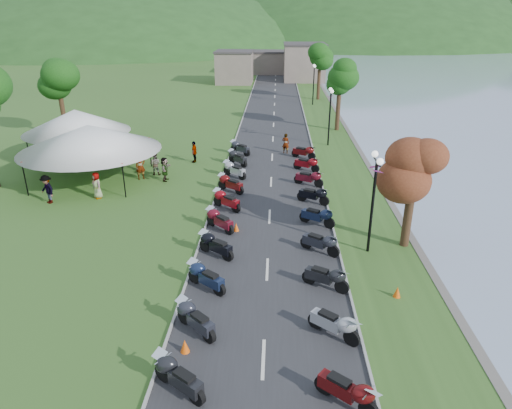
{
  "coord_description": "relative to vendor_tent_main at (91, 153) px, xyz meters",
  "views": [
    {
      "loc": [
        0.31,
        -2.45,
        11.03
      ],
      "look_at": [
        -0.74,
        20.73,
        1.3
      ],
      "focal_mm": 32.0,
      "sensor_mm": 36.0,
      "label": 1
    }
  ],
  "objects": [
    {
      "name": "road",
      "position": [
        12.65,
        12.09,
        -1.99
      ],
      "size": [
        7.0,
        120.0,
        0.02
      ],
      "primitive_type": "cube",
      "color": "#2F2F32",
      "rests_on": "ground"
    },
    {
      "name": "hills_backdrop",
      "position": [
        12.65,
        172.09,
        -2.0
      ],
      "size": [
        360.0,
        120.0,
        76.0
      ],
      "primitive_type": null,
      "color": "#285621",
      "rests_on": "ground"
    },
    {
      "name": "far_building",
      "position": [
        10.65,
        57.09,
        0.5
      ],
      "size": [
        18.0,
        16.0,
        5.0
      ],
      "primitive_type": "cube",
      "color": "gray",
      "rests_on": "ground"
    },
    {
      "name": "moto_row_left",
      "position": [
        10.02,
        -10.74,
        -1.45
      ],
      "size": [
        2.6,
        37.45,
        1.1
      ],
      "primitive_type": null,
      "color": "#331411",
      "rests_on": "ground"
    },
    {
      "name": "moto_row_right",
      "position": [
        15.23,
        -8.53,
        -1.45
      ],
      "size": [
        2.6,
        31.31,
        1.1
      ],
      "primitive_type": null,
      "color": "#331411",
      "rests_on": "ground"
    },
    {
      "name": "vendor_tent_main",
      "position": [
        0.0,
        0.0,
        0.0
      ],
      "size": [
        6.49,
        6.49,
        4.0
      ],
      "primitive_type": null,
      "color": "silver",
      "rests_on": "ground"
    },
    {
      "name": "vendor_tent_side",
      "position": [
        -3.12,
        5.22,
        0.0
      ],
      "size": [
        5.59,
        5.59,
        4.0
      ],
      "primitive_type": null,
      "color": "silver",
      "rests_on": "ground"
    },
    {
      "name": "tree_lakeside",
      "position": [
        19.64,
        -9.16,
        1.36
      ],
      "size": [
        2.42,
        2.42,
        6.72
      ],
      "primitive_type": null,
      "color": "#1E5916",
      "rests_on": "ground"
    },
    {
      "name": "pedestrian_a",
      "position": [
        3.28,
        0.33,
        -2.0
      ],
      "size": [
        0.86,
        0.81,
        1.9
      ],
      "primitive_type": "imported",
      "rotation": [
        0.0,
        0.0,
        0.6
      ],
      "color": "slate",
      "rests_on": "ground"
    },
    {
      "name": "pedestrian_b",
      "position": [
        4.08,
        1.32,
        -2.0
      ],
      "size": [
        0.82,
        0.46,
        1.67
      ],
      "primitive_type": "imported",
      "rotation": [
        0.0,
        0.0,
        3.12
      ],
      "color": "slate",
      "rests_on": "ground"
    },
    {
      "name": "pedestrian_c",
      "position": [
        -1.27,
        -4.43,
        -2.0
      ],
      "size": [
        1.25,
        1.09,
        1.84
      ],
      "primitive_type": "imported",
      "rotation": [
        0.0,
        0.0,
        5.66
      ],
      "color": "slate",
      "rests_on": "ground"
    },
    {
      "name": "traffic_cone_near",
      "position": [
        9.88,
        -17.67,
        -1.73
      ],
      "size": [
        0.34,
        0.34,
        0.53
      ],
      "primitive_type": "cone",
      "color": "#F2590C",
      "rests_on": "ground"
    }
  ]
}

